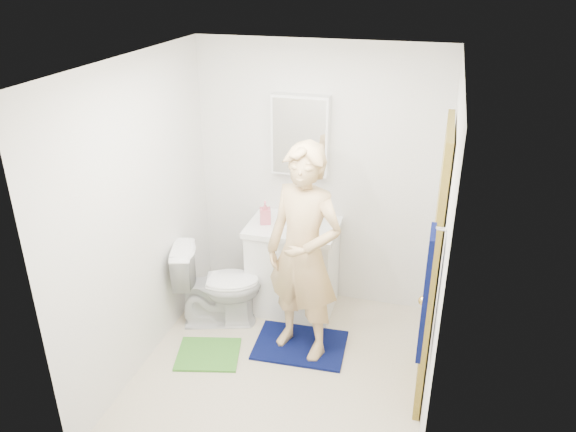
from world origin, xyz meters
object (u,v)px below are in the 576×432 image
object	(u,v)px
vanity_cabinet	(293,269)
man	(304,254)
toilet	(218,285)
toothbrush_cup	(310,216)
medicine_cabinet	(301,135)
soap_dispenser	(265,212)
towel	(426,294)

from	to	relation	value
vanity_cabinet	man	distance (m)	0.83
toilet	toothbrush_cup	xyz separation A→B (m)	(0.69, 0.53, 0.51)
medicine_cabinet	toilet	size ratio (longest dim) A/B	0.92
medicine_cabinet	man	xyz separation A→B (m)	(0.25, -0.83, -0.69)
soap_dispenser	toilet	bearing A→B (deg)	-131.07
vanity_cabinet	towel	xyz separation A→B (m)	(1.18, -1.48, 0.85)
soap_dispenser	man	distance (m)	0.75
man	vanity_cabinet	bearing A→B (deg)	130.57
toilet	toothbrush_cup	bearing A→B (deg)	-69.76
medicine_cabinet	toothbrush_cup	xyz separation A→B (m)	(0.12, -0.10, -0.71)
toothbrush_cup	toilet	bearing A→B (deg)	-142.48
toothbrush_cup	man	bearing A→B (deg)	-80.14
medicine_cabinet	toilet	world-z (taller)	medicine_cabinet
toilet	soap_dispenser	size ratio (longest dim) A/B	3.67
towel	man	distance (m)	1.33
vanity_cabinet	man	xyz separation A→B (m)	(0.25, -0.60, 0.51)
toilet	toothbrush_cup	size ratio (longest dim) A/B	6.71
soap_dispenser	toothbrush_cup	xyz separation A→B (m)	(0.37, 0.16, -0.06)
towel	toothbrush_cup	xyz separation A→B (m)	(-1.06, 1.61, -0.36)
towel	vanity_cabinet	bearing A→B (deg)	128.47
toilet	man	world-z (taller)	man
vanity_cabinet	medicine_cabinet	size ratio (longest dim) A/B	1.14
medicine_cabinet	toilet	xyz separation A→B (m)	(-0.57, -0.64, -1.22)
medicine_cabinet	toilet	distance (m)	1.49
vanity_cabinet	toilet	distance (m)	0.70
medicine_cabinet	man	size ratio (longest dim) A/B	0.39
vanity_cabinet	soap_dispenser	size ratio (longest dim) A/B	3.86
towel	man	xyz separation A→B (m)	(-0.93, 0.88, -0.34)
toothbrush_cup	towel	bearing A→B (deg)	-56.54
medicine_cabinet	toothbrush_cup	bearing A→B (deg)	-41.34
towel	man	size ratio (longest dim) A/B	0.45
vanity_cabinet	medicine_cabinet	distance (m)	1.22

